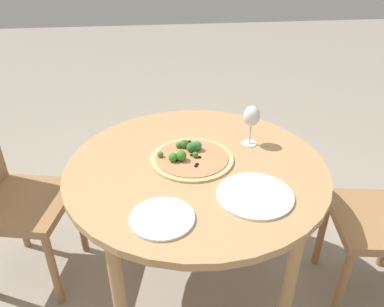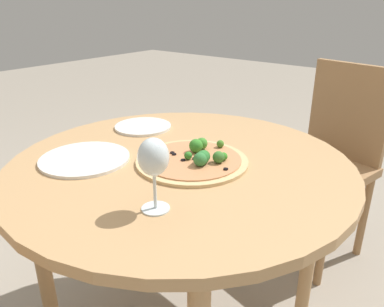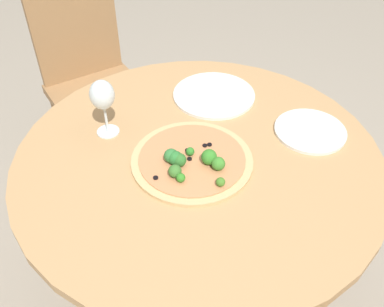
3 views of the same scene
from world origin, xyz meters
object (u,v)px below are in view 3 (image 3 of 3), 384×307
(chair_2, at_px, (93,80))
(plate_near, at_px, (310,131))
(pizza, at_px, (192,160))
(plate_far, at_px, (214,95))
(wine_glass, at_px, (102,97))

(chair_2, bearing_deg, plate_near, -70.69)
(pizza, relative_size, plate_far, 1.24)
(pizza, height_order, plate_far, pizza)
(plate_near, distance_m, plate_far, 0.35)
(pizza, bearing_deg, chair_2, -101.78)
(pizza, height_order, plate_near, pizza)
(pizza, distance_m, plate_near, 0.39)
(pizza, relative_size, plate_near, 1.58)
(wine_glass, height_order, plate_far, wine_glass)
(chair_2, bearing_deg, wine_glass, -105.60)
(plate_near, bearing_deg, wine_glass, -41.66)
(plate_far, bearing_deg, chair_2, -82.10)
(plate_near, bearing_deg, plate_far, -75.79)
(pizza, distance_m, wine_glass, 0.31)
(chair_2, distance_m, plate_far, 0.72)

